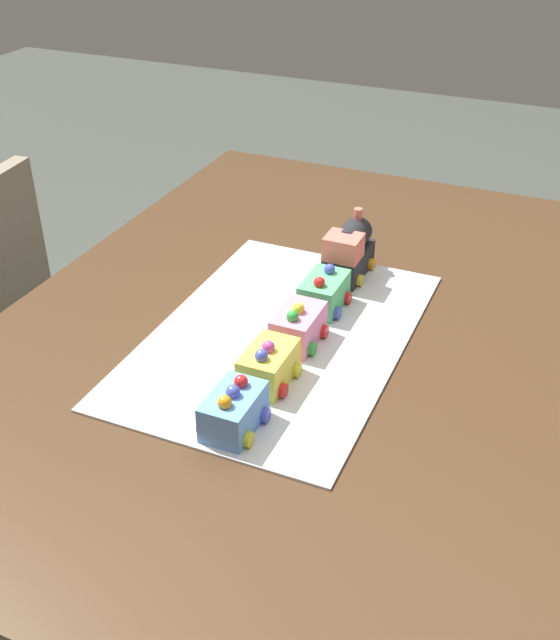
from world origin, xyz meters
name	(u,v)px	position (x,y,z in m)	size (l,w,h in m)	color
ground_plane	(300,598)	(0.00, 0.00, 0.00)	(8.00, 8.00, 0.00)	#474C44
dining_table	(305,370)	(0.00, 0.00, 0.63)	(1.40, 1.00, 0.74)	#4C331E
cake_board	(280,336)	(0.07, -0.02, 0.74)	(0.60, 0.40, 0.00)	silver
cake_locomotive	(349,252)	(-0.18, 0.01, 0.79)	(0.14, 0.08, 0.12)	#232328
cake_car_tanker_mint_green	(324,292)	(-0.05, 0.01, 0.77)	(0.10, 0.08, 0.07)	#59CC7A
cake_car_flatbed_bubblegum	(298,326)	(0.07, 0.01, 0.77)	(0.10, 0.08, 0.07)	pink
cake_car_hopper_lemon	(268,365)	(0.19, 0.01, 0.77)	(0.10, 0.08, 0.07)	#F4E04C
cake_car_caboose_sky_blue	(234,410)	(0.31, 0.01, 0.77)	(0.10, 0.08, 0.07)	#669EEA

